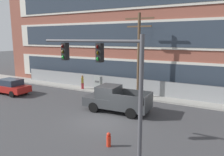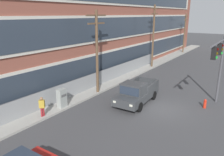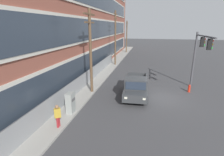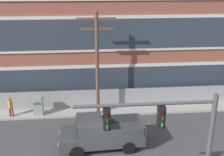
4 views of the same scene
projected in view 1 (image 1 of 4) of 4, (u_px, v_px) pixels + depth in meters
The scene contains 10 objects.
ground_plane at pixel (101, 121), 15.11m from camera, with size 160.00×160.00×0.00m, color #424244.
sidewalk_building_side at pixel (141, 96), 21.53m from camera, with size 80.00×2.14×0.16m, color #9E9B93.
chain_link_fence at pixel (139, 87), 21.98m from camera, with size 31.13×0.06×1.66m.
traffic_signal_mast at pixel (109, 71), 10.24m from camera, with size 5.61×0.43×5.85m.
pickup_truck_dark_grey at pixel (116, 100), 17.02m from camera, with size 5.30×2.37×2.00m.
sedan_red at pixel (10, 86), 22.37m from camera, with size 4.52×1.94×1.56m.
utility_pole_near_corner at pixel (139, 52), 20.07m from camera, with size 2.74×0.26×7.91m.
electrical_cabinet at pixel (98, 84), 23.01m from camera, with size 0.73×0.51×1.72m.
pedestrian_near_cabinet at pixel (82, 82), 23.89m from camera, with size 0.42×0.47×1.69m.
fire_hydrant at pixel (109, 140), 11.55m from camera, with size 0.24×0.24×0.78m.
Camera 1 is at (7.57, -12.17, 5.68)m, focal length 35.00 mm.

